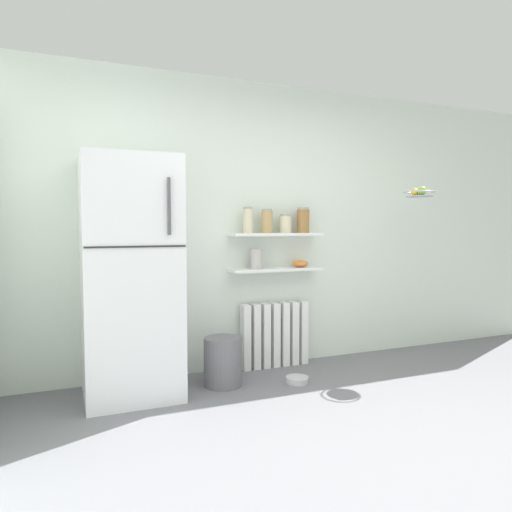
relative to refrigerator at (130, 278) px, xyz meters
name	(u,v)px	position (x,y,z in m)	size (l,w,h in m)	color
ground_plane	(349,429)	(1.19, -1.16, -0.91)	(7.04, 7.04, 0.00)	slate
back_wall	(256,226)	(1.19, 0.39, 0.39)	(7.04, 0.10, 2.60)	silver
refrigerator	(130,278)	(0.00, 0.00, 0.00)	(0.70, 0.71, 1.81)	silver
radiator	(275,334)	(1.33, 0.26, -0.61)	(0.65, 0.12, 0.59)	white
wall_shelf_lower	(276,269)	(1.33, 0.23, 0.00)	(0.87, 0.22, 0.03)	white
wall_shelf_upper	(276,234)	(1.33, 0.23, 0.32)	(0.87, 0.22, 0.03)	white
storage_jar_0	(248,220)	(1.05, 0.23, 0.44)	(0.09, 0.09, 0.23)	beige
storage_jar_1	(267,221)	(1.24, 0.23, 0.44)	(0.10, 0.10, 0.22)	tan
storage_jar_2	(285,224)	(1.42, 0.23, 0.41)	(0.11, 0.11, 0.17)	beige
storage_jar_3	(303,220)	(1.60, 0.23, 0.45)	(0.12, 0.12, 0.24)	olive
vase	(256,259)	(1.13, 0.23, 0.10)	(0.11, 0.11, 0.18)	#B2ADA8
shelf_bowl	(300,264)	(1.58, 0.23, 0.04)	(0.15, 0.15, 0.07)	orange
trash_bin	(223,361)	(0.71, -0.06, -0.71)	(0.31, 0.31, 0.39)	slate
pet_food_bowl	(297,380)	(1.30, -0.24, -0.88)	(0.19, 0.19, 0.05)	#B7B7BC
hanging_fruit_basket	(420,193)	(2.65, -0.12, 0.71)	(0.30, 0.30, 0.09)	#B2B2B7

